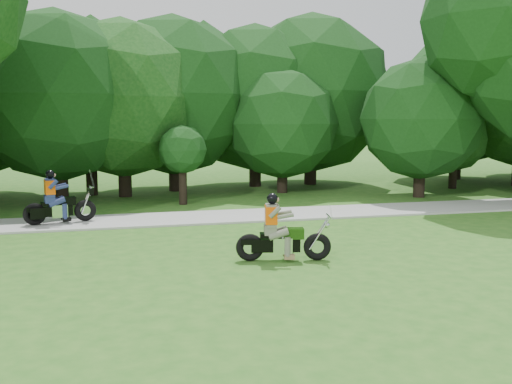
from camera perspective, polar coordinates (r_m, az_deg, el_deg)
name	(u,v)px	position (r m, az deg, el deg)	size (l,w,h in m)	color
ground	(360,293)	(10.43, 10.40, -9.87)	(100.00, 100.00, 0.00)	#29611B
walkway	(253,215)	(17.81, -0.25, -2.35)	(60.00, 2.20, 0.06)	#9C9C97
tree_line	(218,102)	(24.03, -3.85, 8.98)	(39.74, 12.03, 7.69)	black
chopper_motorcycle	(279,236)	(12.30, 2.32, -4.42)	(2.06, 0.75, 1.48)	black
touring_motorcycle	(55,204)	(17.20, -19.42, -1.15)	(2.01, 0.92, 1.54)	black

